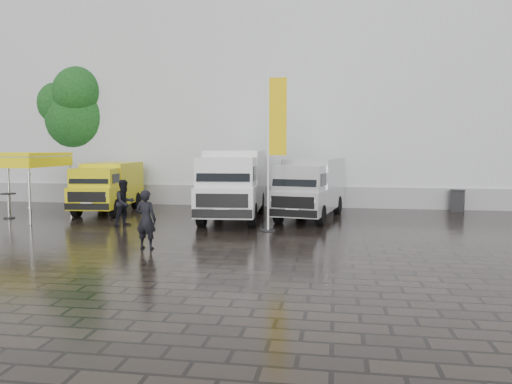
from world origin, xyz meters
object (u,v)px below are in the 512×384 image
(van_yellow, at_px, (108,188))
(flagpole, at_px, (274,142))
(van_white, at_px, (234,185))
(van_silver, at_px, (311,189))
(person_front, at_px, (146,219))
(canopy_tent, at_px, (16,157))
(wheelie_bin, at_px, (458,200))
(person_tent, at_px, (125,203))
(cocktail_table, at_px, (9,206))

(van_yellow, relative_size, flagpole, 0.87)
(van_yellow, relative_size, van_white, 0.74)
(van_silver, bearing_deg, person_front, -111.87)
(van_white, bearing_deg, van_silver, 7.26)
(van_white, relative_size, flagpole, 1.17)
(canopy_tent, relative_size, flagpole, 0.58)
(van_white, distance_m, person_front, 6.44)
(wheelie_bin, bearing_deg, van_yellow, -151.45)
(van_yellow, relative_size, person_tent, 2.78)
(van_white, height_order, cocktail_table, van_white)
(person_front, bearing_deg, van_silver, -114.30)
(van_silver, xyz_separation_m, canopy_tent, (-11.86, -1.86, 1.30))
(van_white, height_order, canopy_tent, van_white)
(person_front, relative_size, person_tent, 0.99)
(van_silver, xyz_separation_m, person_front, (-4.34, -6.92, -0.36))
(cocktail_table, distance_m, wheelie_bin, 19.40)
(van_silver, relative_size, canopy_tent, 1.77)
(van_white, relative_size, canopy_tent, 2.03)
(van_silver, distance_m, person_front, 8.18)
(van_yellow, height_order, van_white, van_white)
(van_silver, relative_size, person_tent, 3.27)
(person_tent, bearing_deg, cocktail_table, 108.94)
(flagpole, bearing_deg, person_front, -131.92)
(van_yellow, distance_m, van_silver, 9.00)
(van_white, relative_size, person_front, 3.76)
(canopy_tent, distance_m, person_tent, 5.54)
(cocktail_table, relative_size, person_front, 0.61)
(van_yellow, bearing_deg, van_silver, -8.04)
(wheelie_bin, bearing_deg, van_white, -139.81)
(wheelie_bin, distance_m, person_front, 14.86)
(cocktail_table, bearing_deg, van_silver, 9.36)
(person_front, bearing_deg, person_tent, -50.94)
(canopy_tent, bearing_deg, van_silver, 8.93)
(cocktail_table, bearing_deg, canopy_tent, 23.95)
(van_silver, xyz_separation_m, cocktail_table, (-12.18, -2.01, -0.70))
(van_yellow, bearing_deg, wheelie_bin, 4.88)
(van_yellow, relative_size, canopy_tent, 1.51)
(van_white, xyz_separation_m, person_front, (-1.27, -6.29, -0.53))
(person_front, bearing_deg, van_white, -93.64)
(person_front, height_order, person_tent, person_tent)
(van_yellow, xyz_separation_m, person_tent, (2.29, -3.43, -0.24))
(person_front, distance_m, person_tent, 4.54)
(van_white, xyz_separation_m, flagpole, (1.96, -2.69, 1.71))
(van_yellow, relative_size, person_front, 2.79)
(flagpole, xyz_separation_m, wheelie_bin, (7.60, 6.56, -2.60))
(van_yellow, relative_size, van_silver, 0.85)
(van_white, bearing_deg, cocktail_table, -175.81)
(van_white, distance_m, canopy_tent, 8.95)
(van_white, distance_m, flagpole, 3.74)
(van_white, height_order, flagpole, flagpole)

